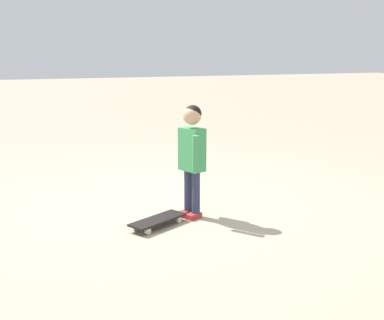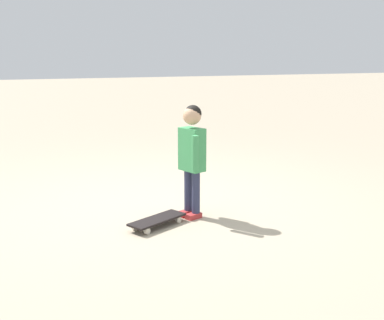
{
  "view_description": "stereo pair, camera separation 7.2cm",
  "coord_description": "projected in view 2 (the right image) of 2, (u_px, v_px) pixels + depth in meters",
  "views": [
    {
      "loc": [
        -4.67,
        1.52,
        1.54
      ],
      "look_at": [
        -0.47,
        -0.15,
        0.55
      ],
      "focal_mm": 46.63,
      "sensor_mm": 36.0,
      "label": 1
    },
    {
      "loc": [
        -4.69,
        1.46,
        1.54
      ],
      "look_at": [
        -0.47,
        -0.15,
        0.55
      ],
      "focal_mm": 46.63,
      "sensor_mm": 36.0,
      "label": 2
    }
  ],
  "objects": [
    {
      "name": "ground_plane",
      "position": [
        162.0,
        204.0,
        5.12
      ],
      "size": [
        50.0,
        50.0,
        0.0
      ],
      "primitive_type": "plane",
      "color": "tan"
    },
    {
      "name": "child_person",
      "position": [
        192.0,
        149.0,
        4.6
      ],
      "size": [
        0.41,
        0.24,
        1.06
      ],
      "color": "#2D3351",
      "rests_on": "ground"
    },
    {
      "name": "skateboard",
      "position": [
        157.0,
        220.0,
        4.46
      ],
      "size": [
        0.43,
        0.59,
        0.07
      ],
      "color": "black",
      "rests_on": "ground"
    }
  ]
}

